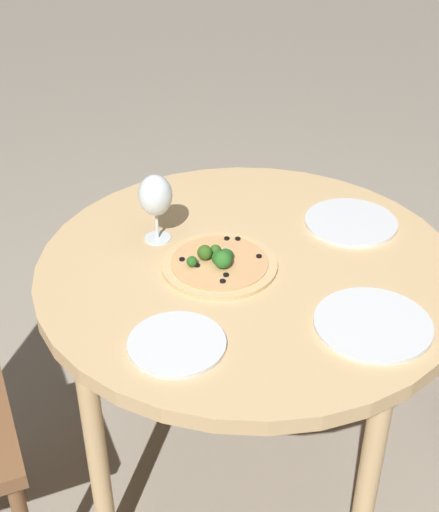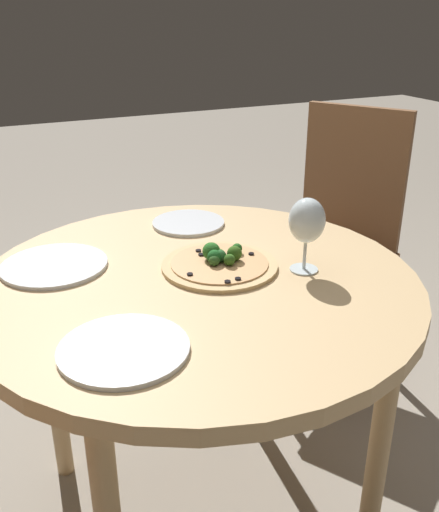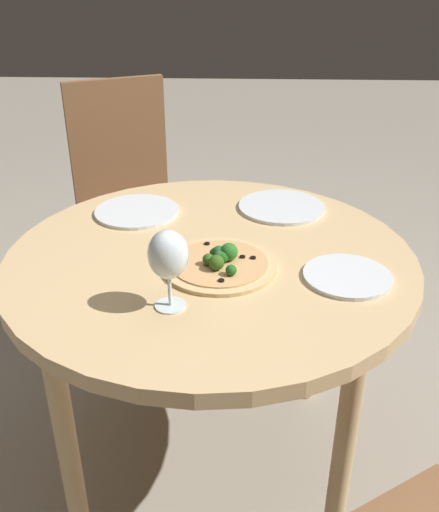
{
  "view_description": "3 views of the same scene",
  "coord_description": "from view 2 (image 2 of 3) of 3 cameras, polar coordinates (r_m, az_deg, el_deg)",
  "views": [
    {
      "loc": [
        0.16,
        -1.42,
        1.71
      ],
      "look_at": [
        -0.07,
        -0.03,
        0.77
      ],
      "focal_mm": 50.0,
      "sensor_mm": 36.0,
      "label": 1
    },
    {
      "loc": [
        0.45,
        1.1,
        1.33
      ],
      "look_at": [
        -0.07,
        -0.03,
        0.77
      ],
      "focal_mm": 40.0,
      "sensor_mm": 36.0,
      "label": 2
    },
    {
      "loc": [
        -1.26,
        -0.07,
        1.42
      ],
      "look_at": [
        -0.07,
        -0.03,
        0.77
      ],
      "focal_mm": 40.0,
      "sensor_mm": 36.0,
      "label": 3
    }
  ],
  "objects": [
    {
      "name": "plate_side",
      "position": [
        1.64,
        -3.14,
        3.32
      ],
      "size": [
        0.21,
        0.21,
        0.01
      ],
      "color": "silver",
      "rests_on": "dining_table"
    },
    {
      "name": "ground_plane",
      "position": [
        1.78,
        -1.81,
        -24.09
      ],
      "size": [
        12.0,
        12.0,
        0.0
      ],
      "primitive_type": "plane",
      "color": "gray"
    },
    {
      "name": "plate_near",
      "position": [
        1.43,
        -16.2,
        -0.89
      ],
      "size": [
        0.25,
        0.25,
        0.01
      ],
      "color": "silver",
      "rests_on": "dining_table"
    },
    {
      "name": "pizza",
      "position": [
        1.37,
        0.02,
        -0.66
      ],
      "size": [
        0.28,
        0.28,
        0.06
      ],
      "color": "tan",
      "rests_on": "dining_table"
    },
    {
      "name": "wine_glass",
      "position": [
        1.32,
        8.73,
        3.41
      ],
      "size": [
        0.09,
        0.09,
        0.18
      ],
      "color": "silver",
      "rests_on": "dining_table"
    },
    {
      "name": "chair_2",
      "position": [
        2.13,
        11.72,
        1.68
      ],
      "size": [
        0.55,
        0.55,
        1.0
      ],
      "rotation": [
        0.0,
        0.0,
        -4.15
      ],
      "color": "brown",
      "rests_on": "ground_plane"
    },
    {
      "name": "dining_table",
      "position": [
        1.36,
        -2.17,
        -4.92
      ],
      "size": [
        1.03,
        1.03,
        0.74
      ],
      "color": "tan",
      "rests_on": "ground_plane"
    },
    {
      "name": "plate_far",
      "position": [
        1.07,
        -9.55,
        -9.14
      ],
      "size": [
        0.24,
        0.24,
        0.01
      ],
      "color": "silver",
      "rests_on": "dining_table"
    }
  ]
}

